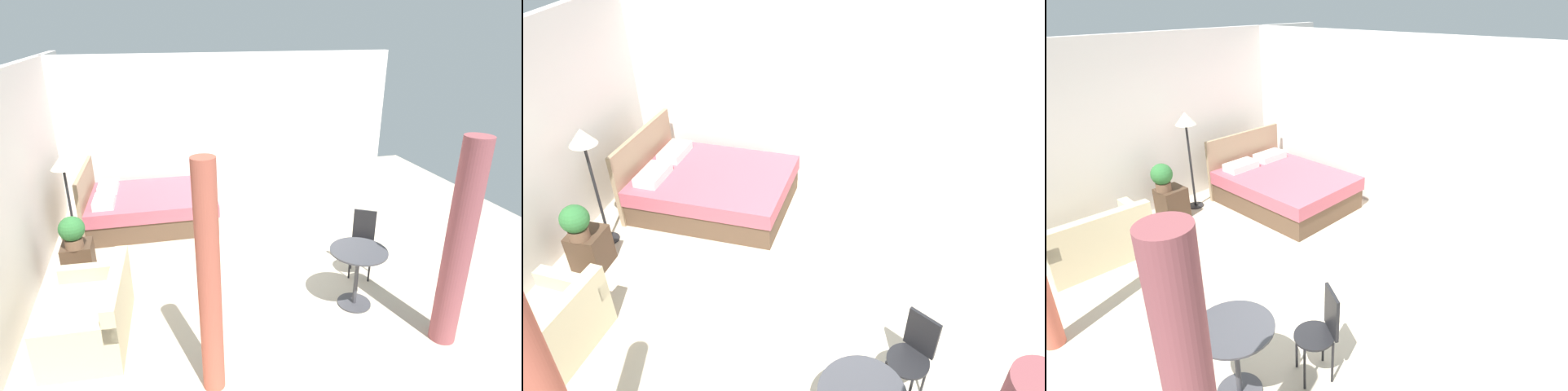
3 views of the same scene
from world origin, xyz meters
TOP-DOWN VIEW (x-y plane):
  - ground_plane at (0.00, 0.00)m, footprint 8.26×9.52m
  - wall_right at (2.63, 0.00)m, footprint 0.12×6.52m
  - bed at (1.53, 1.71)m, footprint 1.67×2.20m
  - couch at (-1.34, 2.41)m, footprint 1.37×0.91m
  - nightstand at (-0.00, 2.70)m, footprint 0.40×0.39m
  - potted_plant at (-0.10, 2.70)m, footprint 0.33×0.33m
  - floor_lamp at (0.48, 2.78)m, footprint 0.32×0.32m
  - cafe_chair_near_window at (-0.90, -1.06)m, footprint 0.52×0.52m

SIDE VIEW (x-z plane):
  - ground_plane at x=0.00m, z-range -0.02..0.00m
  - nightstand at x=0.00m, z-range 0.00..0.51m
  - couch at x=-1.34m, z-range -0.11..0.65m
  - bed at x=1.53m, z-range -0.23..0.84m
  - cafe_chair_near_window at x=-0.90m, z-range 0.09..1.00m
  - potted_plant at x=-0.10m, z-range 0.53..0.97m
  - floor_lamp at x=0.48m, z-range 0.56..2.18m
  - wall_right at x=2.63m, z-range 0.00..2.77m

